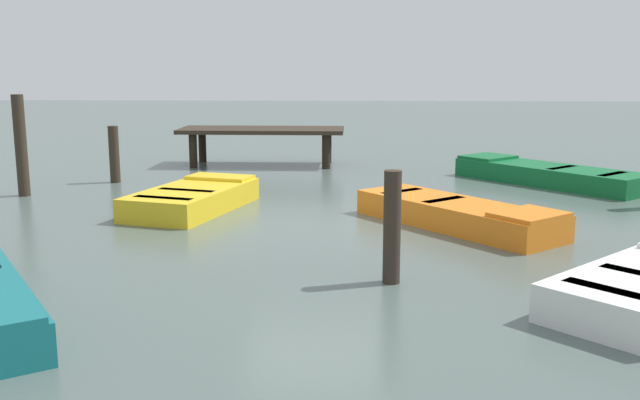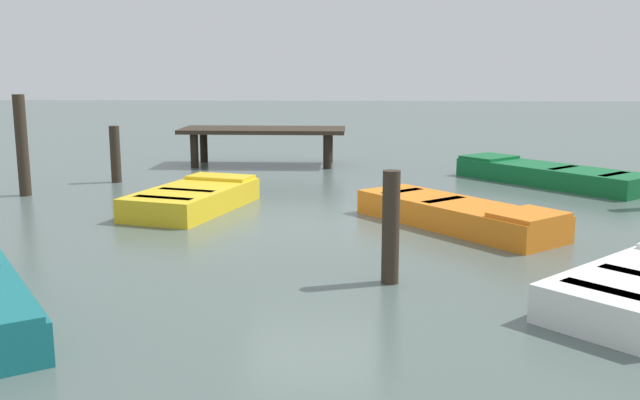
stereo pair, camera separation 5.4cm
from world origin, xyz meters
name	(u,v)px [view 2 (the right image)]	position (x,y,z in m)	size (l,w,h in m)	color
ground_plane	(320,221)	(0.00, 0.00, 0.00)	(80.00, 80.00, 0.00)	#4C5B56
dock_segment	(263,133)	(-1.72, 6.54, 0.82)	(4.16, 1.60, 0.95)	#33281E
rowboat_yellow	(193,198)	(-2.28, 0.81, 0.22)	(2.08, 3.05, 0.46)	gold
rowboat_orange	(457,214)	(2.19, -0.36, 0.22)	(3.10, 3.44, 0.46)	orange
rowboat_green	(548,174)	(4.76, 3.87, 0.22)	(3.63, 3.94, 0.46)	#0F602D
mooring_piling_center	(22,146)	(-5.89, 2.06, 0.99)	(0.23, 0.23, 1.97)	#33281E
mooring_piling_mid_right	(391,227)	(0.96, -3.33, 0.67)	(0.21, 0.21, 1.34)	#33281E
mooring_piling_far_left	(115,154)	(-4.62, 3.73, 0.62)	(0.22, 0.22, 1.23)	#33281E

